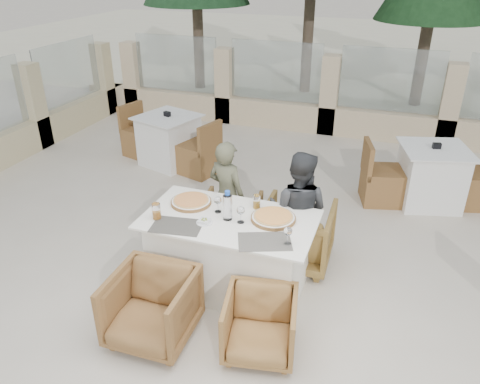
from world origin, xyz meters
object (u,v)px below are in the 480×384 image
(bg_table_a, at_px, (169,140))
(beer_glass_right, at_px, (257,202))
(diner_right, at_px, (298,212))
(olive_dish, at_px, (204,221))
(armchair_near_left, at_px, (152,308))
(armchair_near_right, at_px, (260,325))
(armchair_far_left, at_px, (231,221))
(pizza_right, at_px, (273,217))
(armchair_far_right, at_px, (297,234))
(beer_glass_left, at_px, (156,211))
(dining_table, at_px, (230,253))
(wine_glass_corner, at_px, (288,235))
(pizza_left, at_px, (191,201))
(water_bottle, at_px, (228,205))
(diner_left, at_px, (227,195))
(bg_table_b, at_px, (431,176))
(wine_glass_near, at_px, (241,214))
(wine_glass_centre, at_px, (218,203))

(bg_table_a, bearing_deg, beer_glass_right, -29.82)
(diner_right, bearing_deg, olive_dish, 48.17)
(armchair_near_left, height_order, armchair_near_right, armchair_near_left)
(beer_glass_right, height_order, armchair_far_left, beer_glass_right)
(pizza_right, xyz_separation_m, olive_dish, (-0.57, -0.26, -0.00))
(armchair_far_right, bearing_deg, beer_glass_left, 35.02)
(pizza_right, distance_m, armchair_near_right, 0.99)
(pizza_right, bearing_deg, armchair_near_left, -127.87)
(dining_table, height_order, diner_right, diner_right)
(wine_glass_corner, bearing_deg, bg_table_a, 132.73)
(pizza_left, height_order, water_bottle, water_bottle)
(pizza_right, height_order, diner_left, diner_left)
(bg_table_b, bearing_deg, diner_right, -139.39)
(beer_glass_left, xyz_separation_m, bg_table_a, (-1.32, 2.76, -0.46))
(wine_glass_corner, distance_m, beer_glass_right, 0.67)
(olive_dish, bearing_deg, bg_table_a, 123.28)
(beer_glass_right, relative_size, armchair_far_left, 0.21)
(dining_table, distance_m, water_bottle, 0.53)
(pizza_right, relative_size, bg_table_b, 0.25)
(armchair_near_left, bearing_deg, wine_glass_near, 58.08)
(wine_glass_centre, height_order, bg_table_a, wine_glass_centre)
(pizza_left, height_order, wine_glass_centre, wine_glass_centre)
(olive_dish, height_order, armchair_near_right, olive_dish)
(beer_glass_right, bearing_deg, olive_dish, -130.51)
(beer_glass_left, distance_m, armchair_far_right, 1.52)
(bg_table_a, bearing_deg, armchair_near_right, -35.74)
(armchair_far_right, bearing_deg, pizza_right, 74.37)
(wine_glass_near, height_order, armchair_far_left, wine_glass_near)
(dining_table, distance_m, pizza_left, 0.63)
(armchair_far_right, relative_size, bg_table_b, 0.45)
(pizza_left, distance_m, beer_glass_left, 0.41)
(bg_table_b, bearing_deg, wine_glass_corner, -129.36)
(olive_dish, bearing_deg, pizza_right, 24.49)
(wine_glass_centre, xyz_separation_m, bg_table_a, (-1.80, 2.46, -0.48))
(wine_glass_corner, xyz_separation_m, diner_left, (-0.90, 0.93, -0.24))
(water_bottle, bearing_deg, beer_glass_left, -161.54)
(water_bottle, distance_m, bg_table_b, 3.16)
(pizza_left, distance_m, wine_glass_near, 0.61)
(dining_table, distance_m, pizza_right, 0.58)
(olive_dish, distance_m, armchair_far_right, 1.15)
(water_bottle, bearing_deg, pizza_left, 159.81)
(water_bottle, xyz_separation_m, diner_right, (0.53, 0.58, -0.27))
(pizza_left, bearing_deg, bg_table_a, 122.02)
(armchair_near_right, xyz_separation_m, bg_table_b, (1.31, 3.21, 0.12))
(olive_dish, relative_size, armchair_far_right, 0.15)
(armchair_near_right, height_order, diner_left, diner_left)
(wine_glass_centre, distance_m, diner_left, 0.67)
(bg_table_b, bearing_deg, wine_glass_centre, -144.56)
(wine_glass_corner, bearing_deg, beer_glass_left, 179.38)
(beer_glass_right, xyz_separation_m, armchair_far_right, (0.34, 0.36, -0.51))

